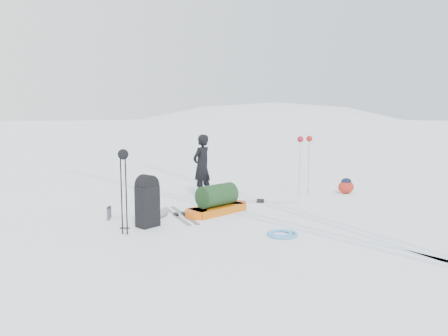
{
  "coord_description": "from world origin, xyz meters",
  "views": [
    {
      "loc": [
        -5.89,
        -7.06,
        2.16
      ],
      "look_at": [
        -0.14,
        0.32,
        0.95
      ],
      "focal_mm": 35.0,
      "sensor_mm": 36.0,
      "label": 1
    }
  ],
  "objects_px": {
    "skier": "(202,166)",
    "expedition_rucksack": "(149,202)",
    "ski_poles_black": "(123,165)",
    "pulk_sled": "(217,202)"
  },
  "relations": [
    {
      "from": "ski_poles_black",
      "to": "expedition_rucksack",
      "type": "bearing_deg",
      "value": 24.78
    },
    {
      "from": "skier",
      "to": "ski_poles_black",
      "type": "relative_size",
      "value": 1.05
    },
    {
      "from": "skier",
      "to": "expedition_rucksack",
      "type": "distance_m",
      "value": 3.0
    },
    {
      "from": "pulk_sled",
      "to": "ski_poles_black",
      "type": "height_order",
      "value": "ski_poles_black"
    },
    {
      "from": "pulk_sled",
      "to": "expedition_rucksack",
      "type": "xyz_separation_m",
      "value": [
        -1.64,
        -0.02,
        0.22
      ]
    },
    {
      "from": "ski_poles_black",
      "to": "skier",
      "type": "bearing_deg",
      "value": 34.22
    },
    {
      "from": "skier",
      "to": "ski_poles_black",
      "type": "bearing_deg",
      "value": 17.37
    },
    {
      "from": "skier",
      "to": "ski_poles_black",
      "type": "height_order",
      "value": "skier"
    },
    {
      "from": "skier",
      "to": "expedition_rucksack",
      "type": "relative_size",
      "value": 1.6
    },
    {
      "from": "expedition_rucksack",
      "to": "ski_poles_black",
      "type": "bearing_deg",
      "value": -167.42
    }
  ]
}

